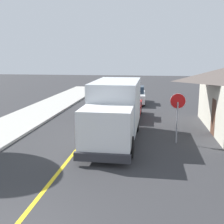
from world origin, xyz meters
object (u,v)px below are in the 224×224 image
object	(u,v)px
box_truck	(115,108)
stop_sign	(178,109)
parked_car_mid	(135,95)
parked_car_near	(129,107)

from	to	relation	value
box_truck	stop_sign	distance (m)	3.29
box_truck	parked_car_mid	world-z (taller)	box_truck
parked_car_near	stop_sign	xyz separation A→B (m)	(2.99, -5.91, 1.06)
parked_car_mid	stop_sign	distance (m)	12.54
parked_car_near	parked_car_mid	distance (m)	6.26
box_truck	parked_car_near	xyz separation A→B (m)	(0.30, 5.85, -0.97)
parked_car_mid	stop_sign	world-z (taller)	stop_sign
box_truck	stop_sign	size ratio (longest dim) A/B	2.72
box_truck	parked_car_near	size ratio (longest dim) A/B	1.63
parked_car_near	parked_car_mid	size ratio (longest dim) A/B	0.99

